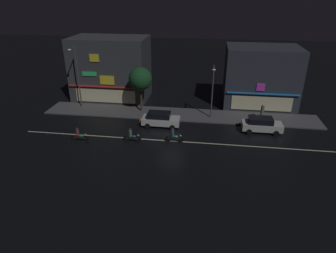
{
  "coord_description": "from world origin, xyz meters",
  "views": [
    {
      "loc": [
        3.53,
        -27.16,
        14.48
      ],
      "look_at": [
        -0.6,
        1.58,
        0.9
      ],
      "focal_mm": 31.72,
      "sensor_mm": 36.0,
      "label": 1
    }
  ],
  "objects_px": {
    "parked_car_near_kerb": "(262,125)",
    "parked_car_trailing": "(161,119)",
    "motorcycle_lead": "(174,136)",
    "streetlamp_west": "(77,73)",
    "motorcycle_opposite_lane": "(131,136)",
    "motorcycle_following": "(79,135)",
    "pedestrian_on_sidewalk": "(262,112)",
    "streetlamp_mid": "(213,88)",
    "traffic_cone": "(140,120)"
  },
  "relations": [
    {
      "from": "pedestrian_on_sidewalk",
      "to": "parked_car_trailing",
      "type": "relative_size",
      "value": 0.41
    },
    {
      "from": "streetlamp_mid",
      "to": "parked_car_near_kerb",
      "type": "relative_size",
      "value": 1.49
    },
    {
      "from": "streetlamp_mid",
      "to": "motorcycle_lead",
      "type": "height_order",
      "value": "streetlamp_mid"
    },
    {
      "from": "pedestrian_on_sidewalk",
      "to": "motorcycle_opposite_lane",
      "type": "height_order",
      "value": "pedestrian_on_sidewalk"
    },
    {
      "from": "streetlamp_mid",
      "to": "traffic_cone",
      "type": "distance_m",
      "value": 9.3
    },
    {
      "from": "streetlamp_west",
      "to": "motorcycle_opposite_lane",
      "type": "xyz_separation_m",
      "value": [
        9.02,
        -8.33,
        -4.11
      ]
    },
    {
      "from": "pedestrian_on_sidewalk",
      "to": "motorcycle_lead",
      "type": "xyz_separation_m",
      "value": [
        -9.83,
        -7.32,
        -0.32
      ]
    },
    {
      "from": "pedestrian_on_sidewalk",
      "to": "traffic_cone",
      "type": "height_order",
      "value": "pedestrian_on_sidewalk"
    },
    {
      "from": "streetlamp_west",
      "to": "parked_car_trailing",
      "type": "height_order",
      "value": "streetlamp_west"
    },
    {
      "from": "streetlamp_west",
      "to": "streetlamp_mid",
      "type": "relative_size",
      "value": 1.23
    },
    {
      "from": "streetlamp_west",
      "to": "motorcycle_following",
      "type": "height_order",
      "value": "streetlamp_west"
    },
    {
      "from": "pedestrian_on_sidewalk",
      "to": "motorcycle_lead",
      "type": "distance_m",
      "value": 12.26
    },
    {
      "from": "streetlamp_west",
      "to": "pedestrian_on_sidewalk",
      "type": "distance_m",
      "value": 23.48
    },
    {
      "from": "streetlamp_west",
      "to": "motorcycle_lead",
      "type": "xyz_separation_m",
      "value": [
        13.34,
        -7.76,
        -4.11
      ]
    },
    {
      "from": "streetlamp_west",
      "to": "motorcycle_opposite_lane",
      "type": "height_order",
      "value": "streetlamp_west"
    },
    {
      "from": "parked_car_trailing",
      "to": "motorcycle_lead",
      "type": "height_order",
      "value": "parked_car_trailing"
    },
    {
      "from": "motorcycle_following",
      "to": "pedestrian_on_sidewalk",
      "type": "bearing_deg",
      "value": -163.91
    },
    {
      "from": "parked_car_near_kerb",
      "to": "motorcycle_opposite_lane",
      "type": "bearing_deg",
      "value": 17.66
    },
    {
      "from": "streetlamp_mid",
      "to": "parked_car_trailing",
      "type": "height_order",
      "value": "streetlamp_mid"
    },
    {
      "from": "parked_car_near_kerb",
      "to": "parked_car_trailing",
      "type": "xyz_separation_m",
      "value": [
        -11.26,
        -0.1,
        0.0
      ]
    },
    {
      "from": "streetlamp_mid",
      "to": "parked_car_trailing",
      "type": "bearing_deg",
      "value": -153.2
    },
    {
      "from": "motorcycle_lead",
      "to": "motorcycle_opposite_lane",
      "type": "relative_size",
      "value": 1.0
    },
    {
      "from": "streetlamp_west",
      "to": "streetlamp_mid",
      "type": "height_order",
      "value": "streetlamp_west"
    },
    {
      "from": "parked_car_near_kerb",
      "to": "parked_car_trailing",
      "type": "relative_size",
      "value": 1.0
    },
    {
      "from": "streetlamp_mid",
      "to": "parked_car_near_kerb",
      "type": "bearing_deg",
      "value": -26.59
    },
    {
      "from": "parked_car_trailing",
      "to": "motorcycle_following",
      "type": "xyz_separation_m",
      "value": [
        -7.77,
        -4.86,
        -0.24
      ]
    },
    {
      "from": "parked_car_near_kerb",
      "to": "parked_car_trailing",
      "type": "height_order",
      "value": "same"
    },
    {
      "from": "motorcycle_opposite_lane",
      "to": "traffic_cone",
      "type": "bearing_deg",
      "value": -86.15
    },
    {
      "from": "traffic_cone",
      "to": "motorcycle_lead",
      "type": "bearing_deg",
      "value": -44.21
    },
    {
      "from": "streetlamp_mid",
      "to": "parked_car_near_kerb",
      "type": "distance_m",
      "value": 6.94
    },
    {
      "from": "parked_car_near_kerb",
      "to": "traffic_cone",
      "type": "distance_m",
      "value": 13.86
    },
    {
      "from": "pedestrian_on_sidewalk",
      "to": "parked_car_near_kerb",
      "type": "height_order",
      "value": "pedestrian_on_sidewalk"
    },
    {
      "from": "motorcycle_following",
      "to": "traffic_cone",
      "type": "relative_size",
      "value": 3.45
    },
    {
      "from": "parked_car_trailing",
      "to": "traffic_cone",
      "type": "distance_m",
      "value": 2.75
    },
    {
      "from": "parked_car_near_kerb",
      "to": "motorcycle_opposite_lane",
      "type": "distance_m",
      "value": 14.28
    },
    {
      "from": "motorcycle_following",
      "to": "motorcycle_lead",
      "type": "bearing_deg",
      "value": 179.58
    },
    {
      "from": "pedestrian_on_sidewalk",
      "to": "motorcycle_opposite_lane",
      "type": "xyz_separation_m",
      "value": [
        -14.15,
        -7.89,
        -0.32
      ]
    },
    {
      "from": "streetlamp_west",
      "to": "parked_car_near_kerb",
      "type": "relative_size",
      "value": 1.83
    },
    {
      "from": "parked_car_near_kerb",
      "to": "motorcycle_following",
      "type": "relative_size",
      "value": 2.26
    },
    {
      "from": "streetlamp_west",
      "to": "streetlamp_mid",
      "type": "distance_m",
      "value": 17.13
    },
    {
      "from": "pedestrian_on_sidewalk",
      "to": "motorcycle_following",
      "type": "distance_m",
      "value": 21.35
    },
    {
      "from": "streetlamp_west",
      "to": "pedestrian_on_sidewalk",
      "type": "height_order",
      "value": "streetlamp_west"
    },
    {
      "from": "parked_car_trailing",
      "to": "traffic_cone",
      "type": "xyz_separation_m",
      "value": [
        -2.57,
        0.76,
        -0.59
      ]
    },
    {
      "from": "streetlamp_west",
      "to": "traffic_cone",
      "type": "height_order",
      "value": "streetlamp_west"
    },
    {
      "from": "motorcycle_lead",
      "to": "motorcycle_following",
      "type": "relative_size",
      "value": 1.0
    },
    {
      "from": "parked_car_near_kerb",
      "to": "motorcycle_lead",
      "type": "height_order",
      "value": "parked_car_near_kerb"
    },
    {
      "from": "pedestrian_on_sidewalk",
      "to": "parked_car_near_kerb",
      "type": "bearing_deg",
      "value": -66.35
    },
    {
      "from": "streetlamp_west",
      "to": "parked_car_trailing",
      "type": "relative_size",
      "value": 1.83
    },
    {
      "from": "motorcycle_lead",
      "to": "motorcycle_opposite_lane",
      "type": "height_order",
      "value": "same"
    },
    {
      "from": "streetlamp_west",
      "to": "traffic_cone",
      "type": "relative_size",
      "value": 14.34
    }
  ]
}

